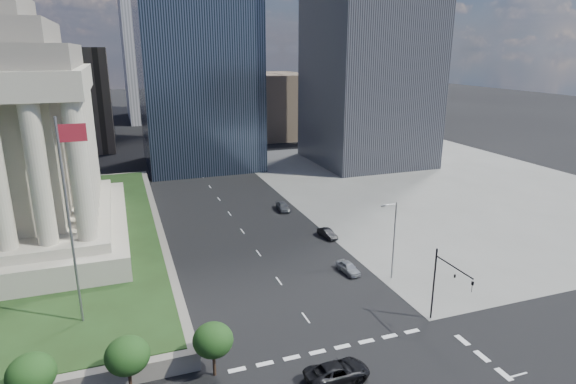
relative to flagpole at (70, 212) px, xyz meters
name	(u,v)px	position (x,y,z in m)	size (l,w,h in m)	color
ground	(191,161)	(21.83, 76.00, -13.11)	(500.00, 500.00, 0.00)	black
sidewalk_ne	(437,184)	(67.83, 36.00, -13.10)	(68.00, 90.00, 0.03)	slate
flagpole	(70,212)	(0.00, 0.00, 0.00)	(2.52, 0.24, 20.00)	slate
midrise_glass	(195,38)	(23.83, 71.00, 16.89)	(26.00, 26.00, 60.00)	black
building_filler_ne	(273,105)	(53.83, 106.00, -3.11)	(20.00, 30.00, 20.00)	brown
building_filler_nw	(66,99)	(-8.17, 106.00, 0.89)	(24.00, 30.00, 28.00)	brown
traffic_signal_ne	(446,281)	(34.33, -10.30, -7.86)	(0.30, 5.74, 8.00)	black
street_lamp_north	(393,236)	(35.16, 1.00, -7.45)	(2.13, 0.22, 10.00)	slate
pickup_truck	(337,372)	(20.69, -14.21, -12.31)	(2.67, 5.79, 1.61)	black
parked_sedan_near	(348,267)	(30.96, 4.28, -12.42)	(4.10, 1.65, 1.40)	#92969A
parked_sedan_mid	(327,233)	(33.33, 16.12, -12.46)	(3.95, 1.38, 1.30)	black
parked_sedan_far	(283,206)	(31.14, 30.47, -12.34)	(1.82, 4.53, 1.54)	#53565A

